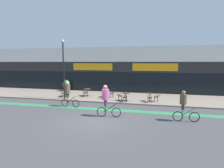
# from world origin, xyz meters

# --- Properties ---
(ground_plane) EXTENTS (120.00, 120.00, 0.00)m
(ground_plane) POSITION_xyz_m (0.00, 0.00, 0.00)
(ground_plane) COLOR #424244
(sidewalk_slab) EXTENTS (40.00, 5.50, 0.12)m
(sidewalk_slab) POSITION_xyz_m (0.00, 7.25, 0.06)
(sidewalk_slab) COLOR gray
(sidewalk_slab) RESTS_ON ground
(storefront_facade) EXTENTS (40.00, 4.06, 5.48)m
(storefront_facade) POSITION_xyz_m (0.00, 11.96, 2.73)
(storefront_facade) COLOR silver
(storefront_facade) RESTS_ON ground
(bike_lane_stripe) EXTENTS (36.00, 0.70, 0.01)m
(bike_lane_stripe) POSITION_xyz_m (0.00, 2.51, 0.00)
(bike_lane_stripe) COLOR #2D844C
(bike_lane_stripe) RESTS_ON ground
(bistro_table_0) EXTENTS (0.78, 0.78, 0.71)m
(bistro_table_0) POSITION_xyz_m (-5.30, 6.13, 0.63)
(bistro_table_0) COLOR black
(bistro_table_0) RESTS_ON sidewalk_slab
(bistro_table_1) EXTENTS (0.74, 0.74, 0.76)m
(bistro_table_1) POSITION_xyz_m (-3.21, 6.82, 0.67)
(bistro_table_1) COLOR black
(bistro_table_1) RESTS_ON sidewalk_slab
(bistro_table_2) EXTENTS (0.64, 0.64, 0.71)m
(bistro_table_2) POSITION_xyz_m (-1.06, 6.67, 0.62)
(bistro_table_2) COLOR black
(bistro_table_2) RESTS_ON sidewalk_slab
(bistro_table_3) EXTENTS (0.77, 0.77, 0.75)m
(bistro_table_3) POSITION_xyz_m (1.14, 5.41, 0.66)
(bistro_table_3) COLOR black
(bistro_table_3) RESTS_ON sidewalk_slab
(bistro_table_4) EXTENTS (0.62, 0.62, 0.75)m
(bistro_table_4) POSITION_xyz_m (3.29, 5.71, 0.65)
(bistro_table_4) COLOR black
(bistro_table_4) RESTS_ON sidewalk_slab
(cafe_chair_0_near) EXTENTS (0.43, 0.59, 0.90)m
(cafe_chair_0_near) POSITION_xyz_m (-5.30, 5.50, 0.64)
(cafe_chair_0_near) COLOR black
(cafe_chair_0_near) RESTS_ON sidewalk_slab
(cafe_chair_1_near) EXTENTS (0.41, 0.58, 0.90)m
(cafe_chair_1_near) POSITION_xyz_m (-3.22, 6.20, 0.64)
(cafe_chair_1_near) COLOR black
(cafe_chair_1_near) RESTS_ON sidewalk_slab
(cafe_chair_2_near) EXTENTS (0.43, 0.59, 0.90)m
(cafe_chair_2_near) POSITION_xyz_m (-1.06, 6.05, 0.64)
(cafe_chair_2_near) COLOR black
(cafe_chair_2_near) RESTS_ON sidewalk_slab
(cafe_chair_2_side) EXTENTS (0.59, 0.43, 0.90)m
(cafe_chair_2_side) POSITION_xyz_m (-0.43, 6.67, 0.64)
(cafe_chair_2_side) COLOR black
(cafe_chair_2_side) RESTS_ON sidewalk_slab
(cafe_chair_3_near) EXTENTS (0.41, 0.58, 0.90)m
(cafe_chair_3_near) POSITION_xyz_m (1.13, 4.79, 0.64)
(cafe_chair_3_near) COLOR black
(cafe_chair_3_near) RESTS_ON sidewalk_slab
(cafe_chair_3_side) EXTENTS (0.60, 0.45, 0.90)m
(cafe_chair_3_side) POSITION_xyz_m (0.51, 5.40, 0.64)
(cafe_chair_3_side) COLOR black
(cafe_chair_3_side) RESTS_ON sidewalk_slab
(cafe_chair_4_near) EXTENTS (0.41, 0.58, 0.90)m
(cafe_chair_4_near) POSITION_xyz_m (3.29, 5.08, 0.64)
(cafe_chair_4_near) COLOR black
(cafe_chair_4_near) RESTS_ON sidewalk_slab
(cafe_chair_4_side) EXTENTS (0.59, 0.44, 0.90)m
(cafe_chair_4_side) POSITION_xyz_m (3.92, 5.70, 0.64)
(cafe_chair_4_side) COLOR black
(cafe_chair_4_side) RESTS_ON sidewalk_slab
(planter_pot) EXTENTS (0.93, 0.93, 1.37)m
(planter_pot) POSITION_xyz_m (-6.97, 9.39, 0.85)
(planter_pot) COLOR #232326
(planter_pot) RESTS_ON sidewalk_slab
(lamp_post) EXTENTS (0.26, 0.26, 5.67)m
(lamp_post) POSITION_xyz_m (-4.85, 4.97, 3.36)
(lamp_post) COLOR black
(lamp_post) RESTS_ON sidewalk_slab
(cyclist_0) EXTENTS (1.66, 0.57, 2.18)m
(cyclist_0) POSITION_xyz_m (0.48, 0.76, 1.31)
(cyclist_0) COLOR black
(cyclist_0) RESTS_ON ground
(cyclist_1) EXTENTS (1.63, 0.52, 1.96)m
(cyclist_1) POSITION_xyz_m (5.43, 0.93, 1.13)
(cyclist_1) COLOR black
(cyclist_1) RESTS_ON ground
(cyclist_2) EXTENTS (1.63, 0.49, 2.13)m
(cyclist_2) POSITION_xyz_m (-3.27, 2.64, 1.28)
(cyclist_2) COLOR black
(cyclist_2) RESTS_ON ground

